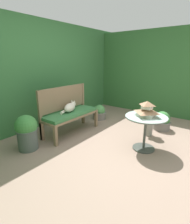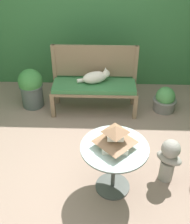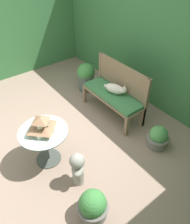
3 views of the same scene
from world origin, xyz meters
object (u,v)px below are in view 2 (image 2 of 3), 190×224
at_px(garden_bust, 169,158).
at_px(cat, 95,77).
at_px(patio_table, 114,156).
at_px(garden_bench, 94,88).
at_px(potted_plant_path_edge, 31,87).
at_px(potted_plant_bench_left, 165,100).
at_px(pagoda_birdhouse, 115,138).

bearing_deg(garden_bust, cat, 157.11).
bearing_deg(cat, garden_bust, -79.26).
bearing_deg(cat, patio_table, -101.66).
relative_size(garden_bench, potted_plant_path_edge, 2.04).
bearing_deg(potted_plant_bench_left, garden_bench, -177.34).
xyz_separation_m(pagoda_birdhouse, garden_bust, (0.62, 0.15, -0.40)).
distance_m(potted_plant_bench_left, potted_plant_path_edge, 2.10).
bearing_deg(potted_plant_path_edge, cat, -3.12).
bearing_deg(potted_plant_path_edge, garden_bench, -5.84).
bearing_deg(patio_table, potted_plant_path_edge, 127.53).
bearing_deg(potted_plant_path_edge, garden_bust, -38.32).
relative_size(cat, pagoda_birdhouse, 1.45).
relative_size(cat, patio_table, 0.71).
bearing_deg(patio_table, garden_bench, 99.78).
height_order(pagoda_birdhouse, garden_bust, pagoda_birdhouse).
relative_size(patio_table, garden_bust, 1.25).
bearing_deg(pagoda_birdhouse, potted_plant_path_edge, 127.53).
distance_m(cat, potted_plant_path_edge, 1.03).
distance_m(patio_table, potted_plant_path_edge, 2.07).
bearing_deg(garden_bench, garden_bust, -57.35).
distance_m(patio_table, potted_plant_bench_left, 1.82).
bearing_deg(garden_bench, patio_table, -80.22).
height_order(patio_table, garden_bust, patio_table).
relative_size(potted_plant_bench_left, potted_plant_path_edge, 0.62).
bearing_deg(garden_bench, potted_plant_path_edge, 174.16).
bearing_deg(potted_plant_bench_left, garden_bust, -98.56).
bearing_deg(pagoda_birdhouse, patio_table, 153.43).
height_order(garden_bench, patio_table, patio_table).
bearing_deg(potted_plant_path_edge, patio_table, -52.47).
distance_m(patio_table, garden_bust, 0.66).
distance_m(garden_bench, potted_plant_bench_left, 1.12).
xyz_separation_m(potted_plant_bench_left, potted_plant_path_edge, (-2.09, 0.05, 0.16)).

